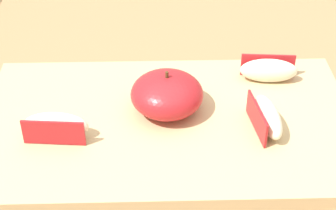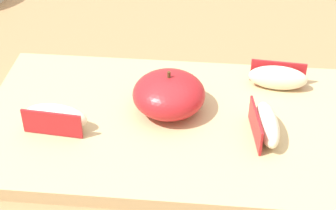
% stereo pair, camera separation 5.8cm
% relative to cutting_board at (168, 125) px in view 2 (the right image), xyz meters
% --- Properties ---
extents(dining_table, '(1.42, 0.99, 0.76)m').
position_rel_cutting_board_xyz_m(dining_table, '(0.04, 0.07, -0.10)').
color(dining_table, '#9E754C').
rests_on(dining_table, ground_plane).
extents(cutting_board, '(0.41, 0.24, 0.02)m').
position_rel_cutting_board_xyz_m(cutting_board, '(0.00, 0.00, 0.00)').
color(cutting_board, tan).
rests_on(cutting_board, dining_table).
extents(apple_half_skin_up, '(0.08, 0.08, 0.05)m').
position_rel_cutting_board_xyz_m(apple_half_skin_up, '(-0.00, 0.02, 0.03)').
color(apple_half_skin_up, '#B21E23').
rests_on(apple_half_skin_up, cutting_board).
extents(apple_wedge_front, '(0.07, 0.03, 0.03)m').
position_rel_cutting_board_xyz_m(apple_wedge_front, '(-0.12, -0.03, 0.02)').
color(apple_wedge_front, '#F4EACC').
rests_on(apple_wedge_front, cutting_board).
extents(apple_wedge_back, '(0.07, 0.03, 0.03)m').
position_rel_cutting_board_xyz_m(apple_wedge_back, '(0.12, 0.07, 0.02)').
color(apple_wedge_back, '#F4EACC').
rests_on(apple_wedge_back, cutting_board).
extents(apple_wedge_left, '(0.03, 0.07, 0.03)m').
position_rel_cutting_board_xyz_m(apple_wedge_left, '(0.10, -0.02, 0.02)').
color(apple_wedge_left, '#F4EACC').
rests_on(apple_wedge_left, cutting_board).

